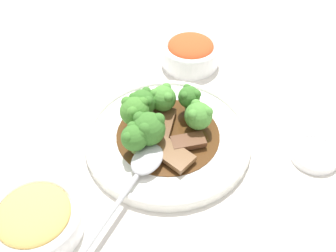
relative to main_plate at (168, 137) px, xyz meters
name	(u,v)px	position (x,y,z in m)	size (l,w,h in m)	color
ground_plane	(168,141)	(0.00, 0.00, -0.01)	(4.00, 4.00, 0.00)	silver
main_plate	(168,137)	(0.00, 0.00, 0.00)	(0.25, 0.25, 0.02)	white
beef_strip_0	(173,155)	(0.03, 0.04, 0.01)	(0.04, 0.06, 0.01)	brown
beef_strip_1	(162,125)	(0.00, -0.02, 0.01)	(0.08, 0.07, 0.01)	brown
beef_strip_2	(188,142)	(-0.01, 0.04, 0.01)	(0.05, 0.05, 0.01)	#56331E
broccoli_floret_0	(189,97)	(-0.06, -0.01, 0.04)	(0.03, 0.03, 0.05)	#7FA84C
broccoli_floret_1	(149,128)	(0.03, -0.01, 0.04)	(0.05, 0.05, 0.05)	#7FA84C
broccoli_floret_2	(143,102)	(0.00, -0.05, 0.04)	(0.04, 0.04, 0.05)	#8EB756
broccoli_floret_3	(198,115)	(-0.04, 0.02, 0.03)	(0.04, 0.04, 0.04)	#7FA84C
broccoli_floret_4	(134,111)	(0.02, -0.05, 0.04)	(0.04, 0.04, 0.05)	#8EB756
broccoli_floret_5	(163,98)	(-0.03, -0.04, 0.03)	(0.04, 0.04, 0.05)	#7FA84C
broccoli_floret_6	(134,137)	(0.06, -0.01, 0.04)	(0.04, 0.04, 0.05)	#7FA84C
serving_spoon	(139,171)	(0.08, 0.03, 0.02)	(0.22, 0.09, 0.01)	#B7B7BC
side_bowl_kimchi	(190,52)	(-0.17, -0.11, 0.02)	(0.11, 0.11, 0.05)	white
side_bowl_appetizer	(35,218)	(0.22, -0.01, 0.01)	(0.12, 0.12, 0.04)	white
sauce_dish	(315,153)	(-0.13, 0.17, 0.00)	(0.07, 0.07, 0.01)	white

